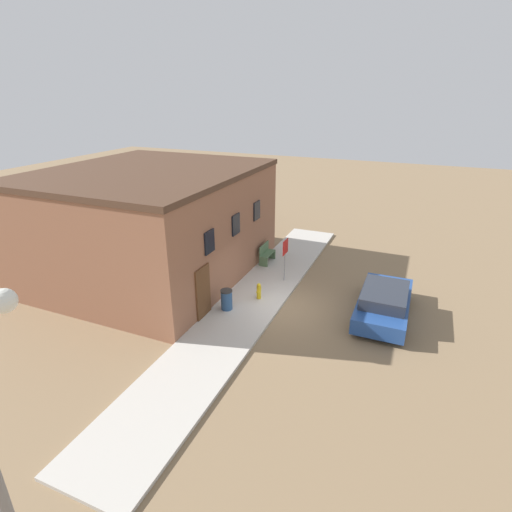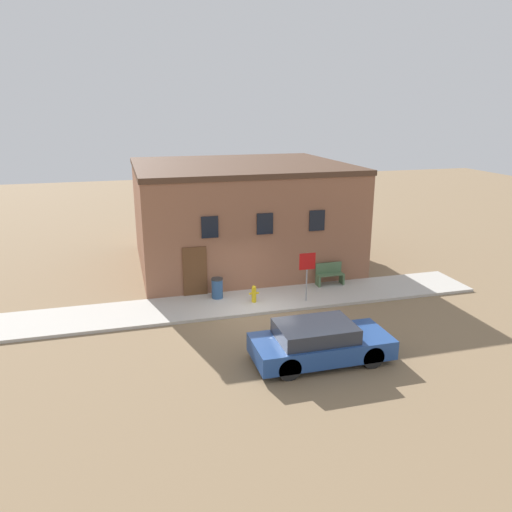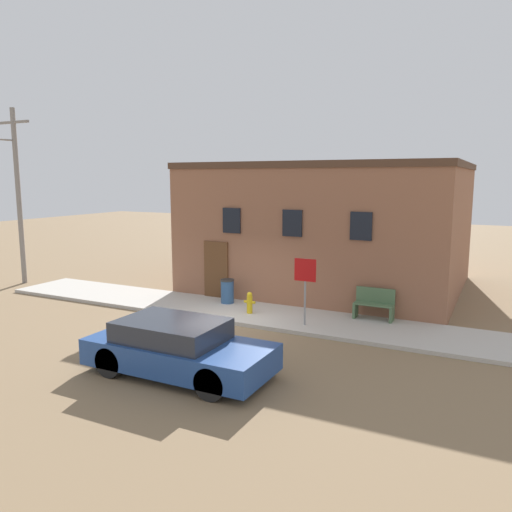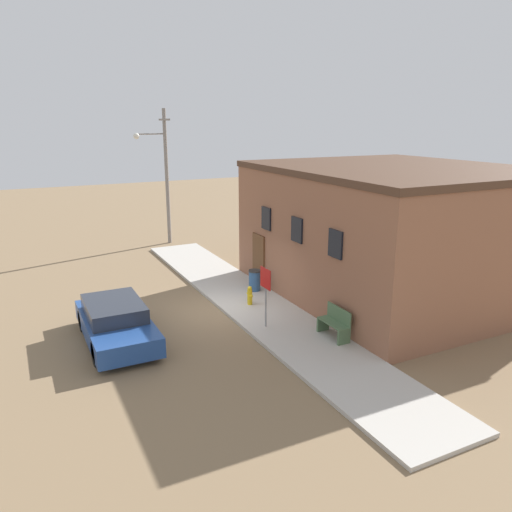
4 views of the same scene
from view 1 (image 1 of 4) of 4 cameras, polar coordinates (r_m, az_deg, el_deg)
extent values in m
plane|color=#846B4C|center=(16.79, 3.68, -7.36)|extent=(80.00, 80.00, 0.00)
cube|color=#BCB7AD|center=(17.17, -0.41, -6.37)|extent=(19.56, 2.59, 0.12)
cube|color=#8E5B42|center=(19.80, -14.59, 4.33)|extent=(10.07, 8.83, 4.83)
cube|color=#4C3323|center=(19.19, -15.33, 11.53)|extent=(10.17, 8.93, 0.24)
cube|color=black|center=(15.40, -6.68, 2.01)|extent=(0.70, 0.08, 0.90)
cube|color=black|center=(17.36, -2.91, 4.52)|extent=(0.70, 0.08, 0.90)
cube|color=black|center=(19.41, 0.10, 6.50)|extent=(0.70, 0.08, 0.90)
cube|color=brown|center=(15.64, -7.57, -5.32)|extent=(1.00, 0.08, 2.20)
cylinder|color=gold|center=(17.08, 0.40, -5.21)|extent=(0.19, 0.19, 0.58)
sphere|color=gold|center=(16.93, 0.41, -4.20)|extent=(0.17, 0.17, 0.17)
cylinder|color=gold|center=(16.92, 0.22, -5.16)|extent=(0.10, 0.08, 0.08)
cylinder|color=gold|center=(17.16, 0.59, -4.74)|extent=(0.10, 0.08, 0.08)
cylinder|color=gray|center=(18.41, 4.11, -0.64)|extent=(0.06, 0.06, 2.03)
cube|color=red|center=(18.15, 4.23, 1.30)|extent=(0.68, 0.02, 0.68)
cube|color=#4C6B47|center=(20.18, 1.05, -0.86)|extent=(0.08, 0.44, 0.46)
cube|color=#4C6B47|center=(21.16, 2.21, 0.27)|extent=(0.08, 0.44, 0.46)
cube|color=#4C6B47|center=(20.57, 1.65, 0.37)|extent=(1.22, 0.44, 0.04)
cube|color=#4C6B47|center=(20.54, 1.14, 1.11)|extent=(1.22, 0.04, 0.47)
cylinder|color=#2D517F|center=(16.29, -4.22, -6.32)|extent=(0.46, 0.46, 0.79)
cylinder|color=#2D2D2D|center=(16.08, -4.26, -4.99)|extent=(0.48, 0.48, 0.06)
sphere|color=silver|center=(5.86, -32.35, -5.44)|extent=(0.32, 0.32, 0.32)
cylinder|color=black|center=(18.08, 15.53, -4.62)|extent=(0.71, 0.20, 0.71)
cylinder|color=black|center=(18.02, 20.88, -5.45)|extent=(0.71, 0.20, 0.71)
cylinder|color=black|center=(15.72, 14.08, -8.81)|extent=(0.71, 0.20, 0.71)
cylinder|color=black|center=(15.64, 20.29, -9.79)|extent=(0.71, 0.20, 0.71)
cube|color=#23478C|center=(16.77, 17.78, -6.60)|extent=(4.35, 1.90, 0.60)
cube|color=#282D38|center=(16.33, 17.92, -5.30)|extent=(2.39, 1.67, 0.47)
camera|label=2|loc=(15.38, 76.83, 2.67)|focal=35.00mm
camera|label=3|loc=(23.19, 43.76, 6.75)|focal=35.00mm
camera|label=4|loc=(29.83, 27.67, 17.07)|focal=35.00mm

